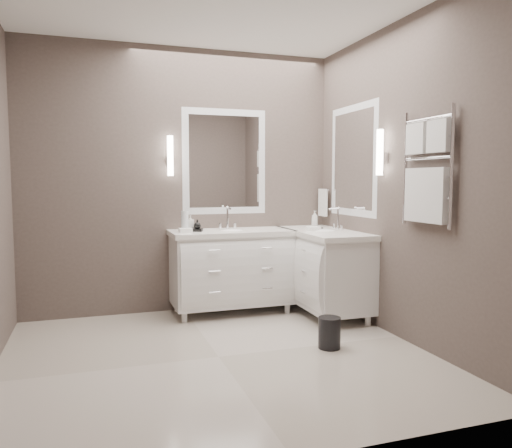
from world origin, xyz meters
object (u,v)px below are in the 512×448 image
object	(u,v)px
vanity_back	(232,266)
vanity_right	(323,266)
towel_ladder	(426,175)
waste_bin	(329,333)

from	to	relation	value
vanity_back	vanity_right	size ratio (longest dim) A/B	1.00
towel_ladder	vanity_right	bearing A→B (deg)	99.84
vanity_back	vanity_right	xyz separation A→B (m)	(0.88, -0.33, 0.00)
vanity_right	waste_bin	bearing A→B (deg)	-113.33
vanity_right	waste_bin	distance (m)	1.13
vanity_right	towel_ladder	distance (m)	1.60
towel_ladder	waste_bin	bearing A→B (deg)	154.20
vanity_back	waste_bin	size ratio (longest dim) A/B	4.89
vanity_back	towel_ladder	xyz separation A→B (m)	(1.10, -1.63, 0.91)
vanity_back	vanity_right	distance (m)	0.93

